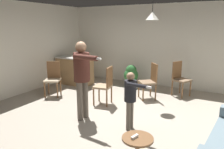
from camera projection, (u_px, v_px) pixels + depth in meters
name	position (u px, v px, depth m)	size (l,w,h in m)	color
ground	(108.00, 118.00, 4.82)	(7.68, 7.68, 0.00)	#9E9384
wall_back	(155.00, 46.00, 7.24)	(6.40, 0.10, 2.70)	silver
wall_left	(9.00, 50.00, 6.02)	(0.10, 6.40, 2.70)	silver
kitchen_counter	(75.00, 70.00, 7.50)	(1.26, 0.66, 0.95)	#99754C
person_adult	(82.00, 72.00, 4.55)	(0.82, 0.55, 1.70)	#60564C
person_child	(131.00, 95.00, 4.15)	(0.59, 0.37, 1.16)	#60564C
dining_chair_by_counter	(53.00, 77.00, 6.24)	(0.57, 0.57, 1.00)	brown
dining_chair_near_wall	(150.00, 80.00, 5.97)	(0.59, 0.59, 1.00)	brown
dining_chair_centre_back	(105.00, 84.00, 5.53)	(0.49, 0.49, 1.00)	brown
dining_chair_spare	(180.00, 77.00, 6.25)	(0.56, 0.56, 1.00)	brown
potted_plant_corner	(131.00, 75.00, 7.17)	(0.48, 0.48, 0.74)	#4C4742
spare_remote_on_table	(135.00, 137.00, 2.95)	(0.04, 0.13, 0.04)	white
ceiling_light_pendant	(152.00, 16.00, 5.29)	(0.32, 0.32, 0.55)	silver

